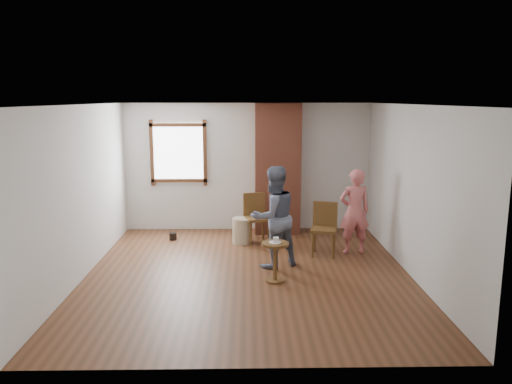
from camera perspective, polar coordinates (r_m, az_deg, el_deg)
The scene contains 12 objects.
ground at distance 7.85m, azimuth -0.90°, elevation -9.37°, with size 5.50×5.50×0.00m, color brown.
room_shell at distance 8.03m, azimuth -1.36°, elevation 4.36°, with size 5.04×5.52×2.62m.
brick_chimney at distance 9.99m, azimuth 2.47°, elevation 2.66°, with size 0.90×0.50×2.60m, color #AF583E.
stoneware_crock at distance 9.42m, azimuth -1.59°, elevation -4.42°, with size 0.37×0.37×0.48m, color tan.
dark_pot at distance 9.79m, azimuth -9.47°, elevation -5.01°, with size 0.14×0.14×0.14m, color black.
dining_chair_left at distance 9.46m, azimuth -0.03°, elevation -2.61°, with size 0.53×0.53×0.92m.
dining_chair_right at distance 8.77m, azimuth 7.81°, elevation -3.82°, with size 0.51×0.51×0.91m.
side_table at distance 7.44m, azimuth 2.20°, elevation -7.26°, with size 0.40×0.40×0.60m.
cake_plate at distance 7.38m, azimuth 2.21°, elevation -5.77°, with size 0.18×0.18×0.01m, color white.
cake_slice at distance 7.37m, azimuth 2.29°, elevation -5.52°, with size 0.08×0.07×0.06m, color silver.
man at distance 7.99m, azimuth 2.04°, elevation -2.87°, with size 0.80×0.62×1.64m, color #141D39.
person_pink at distance 8.87m, azimuth 11.19°, elevation -2.19°, with size 0.55×0.36×1.50m, color #CF6767.
Camera 1 is at (-0.02, -7.38, 2.69)m, focal length 35.00 mm.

